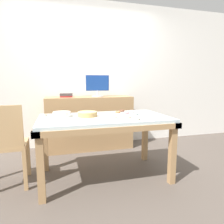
% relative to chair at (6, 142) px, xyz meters
% --- Properties ---
extents(ground_plane, '(12.00, 12.00, 0.00)m').
position_rel_chair_xyz_m(ground_plane, '(1.09, -0.02, -0.52)').
color(ground_plane, '#564C44').
extents(wall_back, '(8.00, 0.10, 2.60)m').
position_rel_chair_xyz_m(wall_back, '(1.09, 1.40, 0.78)').
color(wall_back, white).
rests_on(wall_back, ground).
extents(dining_table, '(1.55, 0.87, 0.76)m').
position_rel_chair_xyz_m(dining_table, '(1.09, -0.02, 0.14)').
color(dining_table, silver).
rests_on(dining_table, ground).
extents(chair, '(0.44, 0.44, 0.94)m').
position_rel_chair_xyz_m(chair, '(0.00, 0.00, 0.00)').
color(chair, tan).
rests_on(chair, ground).
extents(sideboard, '(1.47, 0.44, 0.92)m').
position_rel_chair_xyz_m(sideboard, '(1.09, 1.10, -0.06)').
color(sideboard, tan).
rests_on(sideboard, ground).
extents(computer_monitor, '(0.42, 0.20, 0.38)m').
position_rel_chair_xyz_m(computer_monitor, '(1.24, 1.10, 0.58)').
color(computer_monitor, silver).
rests_on(computer_monitor, sideboard).
extents(book_stack, '(0.22, 0.18, 0.06)m').
position_rel_chair_xyz_m(book_stack, '(0.71, 1.10, 0.43)').
color(book_stack, maroon).
rests_on(book_stack, sideboard).
extents(cake_chocolate_round, '(0.29, 0.29, 0.07)m').
position_rel_chair_xyz_m(cake_chocolate_round, '(0.89, -0.02, 0.27)').
color(cake_chocolate_round, white).
rests_on(cake_chocolate_round, dining_table).
extents(pastry_platter, '(0.36, 0.36, 0.04)m').
position_rel_chair_xyz_m(pastry_platter, '(1.41, 0.13, 0.25)').
color(pastry_platter, white).
rests_on(pastry_platter, dining_table).
extents(plate_stack, '(0.21, 0.21, 0.06)m').
position_rel_chair_xyz_m(plate_stack, '(0.61, 0.11, 0.27)').
color(plate_stack, white).
rests_on(plate_stack, dining_table).
extents(tealight_near_front, '(0.04, 0.04, 0.04)m').
position_rel_chair_xyz_m(tealight_near_front, '(1.34, -0.25, 0.25)').
color(tealight_near_front, silver).
rests_on(tealight_near_front, dining_table).
extents(tealight_right_edge, '(0.04, 0.04, 0.04)m').
position_rel_chair_xyz_m(tealight_right_edge, '(1.40, -0.37, 0.25)').
color(tealight_right_edge, silver).
rests_on(tealight_right_edge, dining_table).
extents(tealight_centre, '(0.04, 0.04, 0.04)m').
position_rel_chair_xyz_m(tealight_centre, '(0.42, 0.17, 0.25)').
color(tealight_centre, silver).
rests_on(tealight_centre, dining_table).
extents(tealight_near_cakes, '(0.04, 0.04, 0.04)m').
position_rel_chair_xyz_m(tealight_near_cakes, '(1.20, -0.19, 0.25)').
color(tealight_near_cakes, silver).
rests_on(tealight_near_cakes, dining_table).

